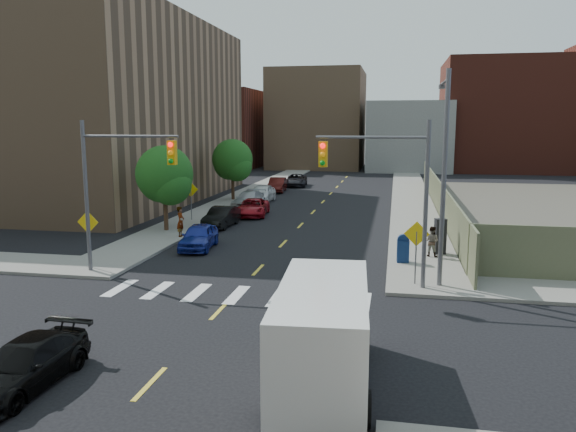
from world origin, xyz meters
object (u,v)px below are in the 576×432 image
at_px(parked_car_maroon, 277,185).
at_px(pedestrian_east, 432,241).
at_px(parked_car_grey, 296,180).
at_px(pedestrian_west, 181,222).
at_px(payphone, 440,236).
at_px(parked_car_silver, 249,200).
at_px(mailbox, 403,249).
at_px(cargo_van, 323,330).
at_px(parked_car_blue, 199,237).
at_px(black_sedan, 25,365).
at_px(parked_car_white, 262,193).
at_px(parked_car_red, 253,207).
at_px(parked_car_black, 221,217).

bearing_deg(parked_car_maroon, pedestrian_east, -67.44).
distance_m(parked_car_maroon, parked_car_grey, 5.63).
bearing_deg(parked_car_maroon, pedestrian_west, -96.53).
bearing_deg(pedestrian_east, payphone, -103.34).
xyz_separation_m(parked_car_silver, mailbox, (12.23, -16.83, 0.14)).
relative_size(cargo_van, pedestrian_east, 3.91).
bearing_deg(pedestrian_west, parked_car_blue, -146.27).
relative_size(parked_car_grey, black_sedan, 1.14).
distance_m(parked_car_white, parked_car_grey, 13.22).
distance_m(parked_car_maroon, pedestrian_east, 29.91).
distance_m(parked_car_red, payphone, 16.80).
height_order(parked_car_grey, pedestrian_west, pedestrian_west).
height_order(parked_car_maroon, cargo_van, cargo_van).
xyz_separation_m(parked_car_silver, parked_car_white, (0.22, 3.65, 0.09)).
xyz_separation_m(parked_car_white, pedestrian_east, (13.44, -18.95, 0.14)).
height_order(parked_car_blue, pedestrian_west, pedestrian_west).
relative_size(mailbox, payphone, 0.75).
xyz_separation_m(parked_car_blue, payphone, (12.95, 0.62, 0.39)).
distance_m(parked_car_blue, payphone, 12.97).
relative_size(mailbox, pedestrian_east, 0.89).
bearing_deg(payphone, cargo_van, -118.65).
bearing_deg(mailbox, parked_car_grey, 104.12).
height_order(parked_car_maroon, pedestrian_east, pedestrian_east).
height_order(parked_car_silver, parked_car_white, parked_car_white).
distance_m(parked_car_black, payphone, 15.00).
relative_size(pedestrian_west, pedestrian_east, 1.17).
relative_size(parked_car_red, parked_car_white, 1.01).
bearing_deg(parked_car_white, mailbox, -59.51).
bearing_deg(pedestrian_east, parked_car_silver, -27.19).
height_order(parked_car_black, parked_car_silver, parked_car_silver).
relative_size(parked_car_blue, parked_car_white, 0.88).
xyz_separation_m(mailbox, pedestrian_east, (1.44, 1.53, 0.10)).
distance_m(parked_car_red, cargo_van, 27.65).
bearing_deg(pedestrian_east, parked_car_white, -33.61).
height_order(black_sedan, mailbox, mailbox).
xyz_separation_m(parked_car_silver, pedestrian_west, (-0.80, -12.88, 0.37)).
bearing_deg(parked_car_red, mailbox, -56.01).
distance_m(parked_car_grey, mailbox, 35.51).
height_order(parked_car_black, black_sedan, parked_car_black).
xyz_separation_m(parked_car_white, parked_car_grey, (0.73, 13.20, -0.11)).
distance_m(parked_car_white, cargo_van, 35.07).
xyz_separation_m(cargo_van, pedestrian_east, (3.68, 14.72, -0.50)).
height_order(parked_car_blue, black_sedan, parked_car_blue).
relative_size(parked_car_maroon, pedestrian_east, 2.82).
relative_size(parked_car_blue, parked_car_silver, 0.85).
xyz_separation_m(parked_car_white, pedestrian_west, (-1.02, -16.53, 0.28)).
relative_size(parked_car_grey, cargo_van, 0.79).
xyz_separation_m(parked_car_black, parked_car_red, (0.91, 4.84, -0.03)).
xyz_separation_m(parked_car_silver, cargo_van, (9.99, -30.03, 0.74)).
bearing_deg(parked_car_white, parked_car_silver, -93.41).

